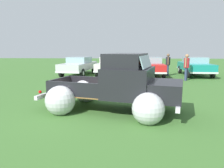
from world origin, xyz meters
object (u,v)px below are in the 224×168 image
object	(u,v)px
vintage_pickup_truck	(121,89)
spectator_0	(168,63)
show_car_1	(111,65)
show_car_0	(79,65)
show_car_2	(150,65)
spectator_1	(187,65)
show_car_3	(195,66)

from	to	relation	value
vintage_pickup_truck	spectator_0	xyz separation A→B (m)	(3.41, 9.86, 0.21)
vintage_pickup_truck	spectator_0	size ratio (longest dim) A/B	2.92
show_car_1	show_car_0	bearing A→B (deg)	-77.92
show_car_0	show_car_2	size ratio (longest dim) A/B	1.04
spectator_1	show_car_0	bearing A→B (deg)	12.47
show_car_0	show_car_1	world-z (taller)	same
show_car_3	spectator_1	bearing A→B (deg)	-25.53
show_car_3	spectator_0	world-z (taller)	spectator_0
show_car_2	spectator_0	bearing A→B (deg)	89.31
vintage_pickup_truck	spectator_1	size ratio (longest dim) A/B	2.86
show_car_1	show_car_2	distance (m)	3.04
show_car_3	vintage_pickup_truck	bearing A→B (deg)	-27.15
show_car_3	spectator_1	xyz separation A→B (m)	(-1.41, -2.76, 0.21)
show_car_2	spectator_1	world-z (taller)	spectator_1
show_car_0	vintage_pickup_truck	bearing A→B (deg)	28.12
show_car_3	spectator_0	xyz separation A→B (m)	(-2.13, -0.24, 0.19)
vintage_pickup_truck	show_car_0	distance (m)	10.53
show_car_1	vintage_pickup_truck	bearing A→B (deg)	12.04
show_car_0	spectator_1	bearing A→B (deg)	79.95
spectator_0	spectator_1	size ratio (longest dim) A/B	0.98
spectator_0	show_car_1	bearing A→B (deg)	3.40
spectator_1	show_car_2	bearing A→B (deg)	-19.78
vintage_pickup_truck	show_car_0	bearing A→B (deg)	124.99
show_car_3	show_car_1	bearing A→B (deg)	-88.86
show_car_0	show_car_2	bearing A→B (deg)	98.36
show_car_0	spectator_0	distance (m)	6.98
vintage_pickup_truck	show_car_2	size ratio (longest dim) A/B	1.07
vintage_pickup_truck	show_car_2	distance (m)	10.12
vintage_pickup_truck	spectator_1	distance (m)	8.43
show_car_2	spectator_1	bearing A→B (deg)	40.68
show_car_2	spectator_0	size ratio (longest dim) A/B	2.72
spectator_1	spectator_0	bearing A→B (deg)	-43.18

